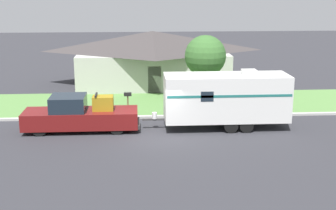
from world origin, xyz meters
name	(u,v)px	position (x,y,z in m)	size (l,w,h in m)	color
ground_plane	(158,137)	(0.00, 0.00, 0.00)	(120.00, 120.00, 0.00)	#2D2D33
curb_strip	(155,117)	(0.00, 3.75, 0.07)	(80.00, 0.30, 0.14)	#ADADA8
lawn_strip	(153,103)	(0.00, 7.40, 0.01)	(80.00, 7.00, 0.03)	#568442
house_across_street	(153,57)	(0.23, 14.15, 2.28)	(12.92, 7.88, 4.40)	#B2B2A8
pickup_truck	(80,115)	(-4.35, 1.43, 0.90)	(6.50, 2.07, 2.09)	black
travel_trailer	(226,97)	(3.97, 1.43, 1.79)	(8.33, 2.34, 3.38)	black
mailbox	(128,98)	(-1.70, 4.83, 1.07)	(0.48, 0.20, 1.39)	brown
tree_in_yard	(205,56)	(3.44, 6.31, 3.45)	(2.75, 2.75, 4.84)	brown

